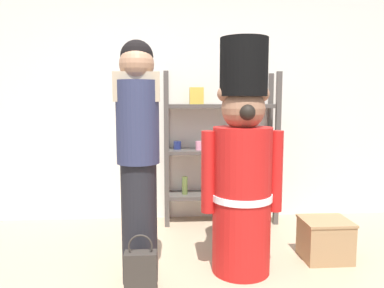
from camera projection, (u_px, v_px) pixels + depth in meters
back_wall at (181, 101)px, 4.09m from camera, size 6.40×0.12×2.60m
merchandise_shelf at (220, 147)px, 3.96m from camera, size 1.20×0.35×1.60m
teddy_bear_guard at (242, 169)px, 2.77m from camera, size 0.62×0.46×1.76m
person_shopper at (138, 153)px, 2.59m from camera, size 0.31×0.30×1.72m
shopping_bag at (141, 276)px, 2.40m from camera, size 0.21×0.11×0.46m
display_crate at (325, 239)px, 3.06m from camera, size 0.39×0.34×0.34m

